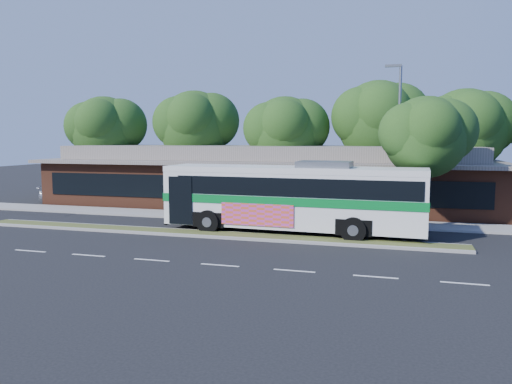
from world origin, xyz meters
TOP-DOWN VIEW (x-y plane):
  - ground at (0.00, 0.00)m, footprint 120.00×120.00m
  - median_strip at (0.00, 0.60)m, footprint 26.00×1.10m
  - sidewalk at (0.00, 6.40)m, footprint 44.00×2.60m
  - parking_lot at (-18.00, 10.00)m, footprint 14.00×12.00m
  - plaza_building at (0.00, 12.99)m, footprint 33.20×11.20m
  - lamp_post at (9.56, 6.00)m, footprint 0.93×0.18m
  - tree_bg_a at (-14.58, 15.14)m, footprint 6.47×5.80m
  - tree_bg_b at (-6.57, 16.14)m, footprint 6.69×6.00m
  - tree_bg_c at (1.40, 15.13)m, footprint 6.24×5.60m
  - tree_bg_d at (8.45, 16.15)m, footprint 6.91×6.20m
  - tree_bg_e at (14.42, 15.14)m, footprint 6.47×5.80m
  - transit_bus at (4.38, 2.40)m, footprint 13.78×3.56m
  - sedan at (-14.94, 9.62)m, footprint 4.58×1.88m
  - sidewalk_tree at (11.32, 5.60)m, footprint 4.95×4.44m

SIDE VIEW (x-z plane):
  - ground at x=0.00m, z-range 0.00..0.00m
  - parking_lot at x=-18.00m, z-range 0.00..0.01m
  - sidewalk at x=0.00m, z-range 0.00..0.12m
  - median_strip at x=0.00m, z-range 0.00..0.15m
  - sedan at x=-14.94m, z-range 0.00..1.33m
  - plaza_building at x=0.00m, z-range -0.10..4.35m
  - transit_bus at x=4.38m, z-range 0.22..4.06m
  - lamp_post at x=9.56m, z-range 0.37..9.44m
  - sidewalk_tree at x=11.32m, z-range 1.52..8.80m
  - tree_bg_c at x=1.40m, z-range 1.46..9.72m
  - tree_bg_e at x=14.42m, z-range 1.49..10.00m
  - tree_bg_a at x=-14.58m, z-range 1.55..10.18m
  - tree_bg_b at x=-6.57m, z-range 1.64..10.64m
  - tree_bg_d at x=8.45m, z-range 1.73..11.10m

